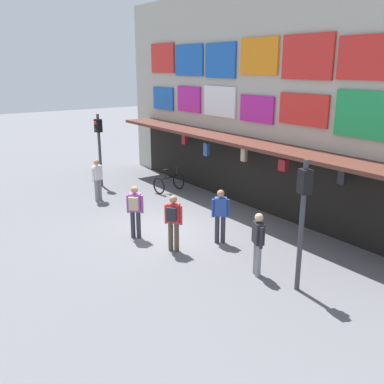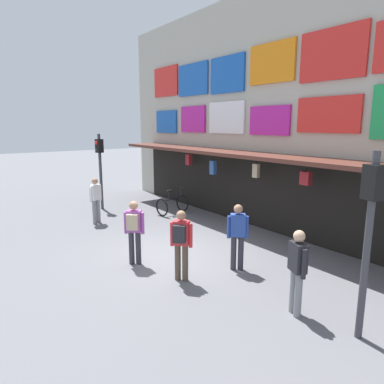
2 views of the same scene
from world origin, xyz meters
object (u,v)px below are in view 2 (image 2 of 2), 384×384
(pedestrian_in_red, at_px, (134,228))
(pedestrian_in_green, at_px, (96,198))
(traffic_light_near, at_px, (100,159))
(pedestrian_in_blue, at_px, (181,240))
(pedestrian_in_black, at_px, (238,233))
(traffic_light_far, at_px, (371,217))
(pedestrian_in_purple, at_px, (297,268))
(bicycle_parked, at_px, (172,204))

(pedestrian_in_red, bearing_deg, pedestrian_in_green, 171.72)
(traffic_light_near, relative_size, pedestrian_in_blue, 1.90)
(pedestrian_in_black, relative_size, pedestrian_in_blue, 1.00)
(traffic_light_far, xyz_separation_m, pedestrian_in_red, (-5.11, -1.65, -1.16))
(pedestrian_in_purple, distance_m, pedestrian_in_green, 8.31)
(bicycle_parked, bearing_deg, pedestrian_in_red, -43.79)
(bicycle_parked, bearing_deg, pedestrian_in_black, -17.06)
(pedestrian_in_black, xyz_separation_m, pedestrian_in_green, (-6.10, -1.29, 0.00))
(pedestrian_in_blue, bearing_deg, pedestrian_in_green, 178.07)
(traffic_light_far, distance_m, bicycle_parked, 9.28)
(pedestrian_in_purple, height_order, pedestrian_in_green, same)
(traffic_light_far, bearing_deg, traffic_light_near, -179.91)
(pedestrian_in_blue, xyz_separation_m, pedestrian_in_red, (-1.50, -0.43, 0.00))
(pedestrian_in_blue, bearing_deg, bicycle_parked, 148.82)
(pedestrian_in_red, bearing_deg, pedestrian_in_black, 46.45)
(pedestrian_in_purple, bearing_deg, bicycle_parked, 163.80)
(bicycle_parked, distance_m, pedestrian_in_black, 5.88)
(traffic_light_near, xyz_separation_m, pedestrian_in_black, (8.09, 0.28, -1.19))
(pedestrian_in_red, bearing_deg, pedestrian_in_purple, 18.89)
(bicycle_parked, xyz_separation_m, pedestrian_in_green, (-0.50, -3.00, 0.55))
(traffic_light_far, bearing_deg, pedestrian_in_purple, -165.78)
(bicycle_parked, height_order, pedestrian_in_green, pedestrian_in_green)
(pedestrian_in_green, bearing_deg, traffic_light_near, 153.24)
(pedestrian_in_blue, bearing_deg, pedestrian_in_purple, 20.66)
(bicycle_parked, height_order, pedestrian_in_black, pedestrian_in_black)
(traffic_light_far, xyz_separation_m, pedestrian_in_green, (-9.39, -1.03, -1.19))
(traffic_light_far, bearing_deg, pedestrian_in_red, -162.11)
(pedestrian_in_purple, bearing_deg, traffic_light_far, 14.22)
(traffic_light_far, distance_m, pedestrian_in_purple, 1.66)
(traffic_light_near, xyz_separation_m, pedestrian_in_blue, (7.78, -1.20, -1.16))
(traffic_light_near, bearing_deg, traffic_light_far, 0.09)
(pedestrian_in_black, bearing_deg, bicycle_parked, 162.94)
(pedestrian_in_purple, distance_m, pedestrian_in_red, 4.22)
(pedestrian_in_blue, bearing_deg, pedestrian_in_red, -164.13)
(traffic_light_far, height_order, pedestrian_in_red, traffic_light_far)
(traffic_light_near, bearing_deg, pedestrian_in_green, -26.76)
(pedestrian_in_blue, distance_m, pedestrian_in_red, 1.56)
(traffic_light_far, bearing_deg, pedestrian_in_blue, -161.29)
(traffic_light_near, height_order, pedestrian_in_red, traffic_light_near)
(bicycle_parked, bearing_deg, traffic_light_near, -141.37)
(pedestrian_in_green, xyz_separation_m, pedestrian_in_red, (4.28, -0.62, 0.04))
(traffic_light_far, xyz_separation_m, pedestrian_in_purple, (-1.12, -0.28, -1.19))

